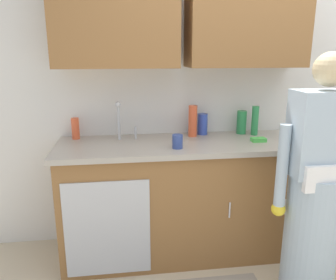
# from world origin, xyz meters

# --- Properties ---
(kitchen_wall_with_uppers) EXTENTS (4.80, 0.44, 2.70)m
(kitchen_wall_with_uppers) POSITION_xyz_m (-0.14, 0.99, 1.48)
(kitchen_wall_with_uppers) COLOR silver
(kitchen_wall_with_uppers) RESTS_ON ground
(counter_cabinet) EXTENTS (1.90, 0.62, 0.90)m
(counter_cabinet) POSITION_xyz_m (-0.55, 0.70, 0.45)
(counter_cabinet) COLOR brown
(counter_cabinet) RESTS_ON ground
(countertop) EXTENTS (1.96, 0.66, 0.04)m
(countertop) POSITION_xyz_m (-0.55, 0.70, 0.92)
(countertop) COLOR #A8A093
(countertop) RESTS_ON counter_cabinet
(sink) EXTENTS (0.50, 0.36, 0.35)m
(sink) POSITION_xyz_m (-1.01, 0.71, 0.93)
(sink) COLOR #B7BABF
(sink) RESTS_ON counter_cabinet
(person_at_sink) EXTENTS (0.55, 0.34, 1.62)m
(person_at_sink) POSITION_xyz_m (0.17, 0.05, 0.69)
(person_at_sink) COLOR white
(person_at_sink) RESTS_ON ground
(bottle_water_short) EXTENTS (0.06, 0.06, 0.17)m
(bottle_water_short) POSITION_xyz_m (-1.39, 0.91, 1.02)
(bottle_water_short) COLOR #E05933
(bottle_water_short) RESTS_ON countertop
(bottle_cleaner_spray) EXTENTS (0.07, 0.07, 0.26)m
(bottle_cleaner_spray) POSITION_xyz_m (-0.45, 0.87, 1.07)
(bottle_cleaner_spray) COLOR #E05933
(bottle_cleaner_spray) RESTS_ON countertop
(bottle_soap) EXTENTS (0.06, 0.06, 0.24)m
(bottle_soap) POSITION_xyz_m (0.07, 0.85, 1.06)
(bottle_soap) COLOR #2D8C4C
(bottle_soap) RESTS_ON countertop
(bottle_dish_liquid) EXTENTS (0.08, 0.08, 0.19)m
(bottle_dish_liquid) POSITION_xyz_m (-0.02, 0.91, 1.04)
(bottle_dish_liquid) COLOR #2D8C4C
(bottle_dish_liquid) RESTS_ON countertop
(bottle_water_tall) EXTENTS (0.08, 0.08, 0.18)m
(bottle_water_tall) POSITION_xyz_m (-0.36, 0.92, 1.03)
(bottle_water_tall) COLOR #334CB2
(bottle_water_tall) RESTS_ON countertop
(cup_by_sink) EXTENTS (0.08, 0.08, 0.10)m
(cup_by_sink) POSITION_xyz_m (-0.63, 0.54, 0.99)
(cup_by_sink) COLOR #33478C
(cup_by_sink) RESTS_ON countertop
(knife_on_counter) EXTENTS (0.04, 0.24, 0.01)m
(knife_on_counter) POSITION_xyz_m (0.24, 0.59, 0.94)
(knife_on_counter) COLOR silver
(knife_on_counter) RESTS_ON countertop
(sponge) EXTENTS (0.11, 0.07, 0.03)m
(sponge) POSITION_xyz_m (0.02, 0.63, 0.96)
(sponge) COLOR #4CBF4C
(sponge) RESTS_ON countertop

